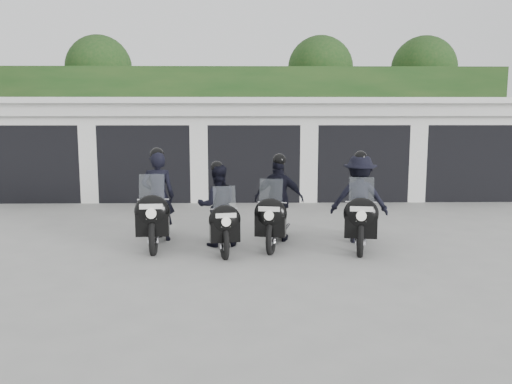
{
  "coord_description": "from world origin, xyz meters",
  "views": [
    {
      "loc": [
        -0.25,
        -9.79,
        2.59
      ],
      "look_at": [
        -0.04,
        0.5,
        1.05
      ],
      "focal_mm": 38.0,
      "sensor_mm": 36.0,
      "label": 1
    }
  ],
  "objects_px": {
    "police_bike_b": "(219,211)",
    "police_bike_d": "(360,204)",
    "police_bike_a": "(157,205)",
    "police_bike_c": "(278,205)"
  },
  "relations": [
    {
      "from": "police_bike_c",
      "to": "police_bike_d",
      "type": "distance_m",
      "value": 1.59
    },
    {
      "from": "police_bike_b",
      "to": "police_bike_c",
      "type": "bearing_deg",
      "value": 7.65
    },
    {
      "from": "police_bike_a",
      "to": "police_bike_c",
      "type": "relative_size",
      "value": 1.08
    },
    {
      "from": "police_bike_c",
      "to": "police_bike_d",
      "type": "relative_size",
      "value": 0.96
    },
    {
      "from": "police_bike_c",
      "to": "police_bike_a",
      "type": "bearing_deg",
      "value": -166.84
    },
    {
      "from": "police_bike_b",
      "to": "police_bike_d",
      "type": "xyz_separation_m",
      "value": [
        2.73,
        0.23,
        0.08
      ]
    },
    {
      "from": "police_bike_c",
      "to": "police_bike_b",
      "type": "bearing_deg",
      "value": -150.04
    },
    {
      "from": "police_bike_a",
      "to": "police_bike_d",
      "type": "distance_m",
      "value": 3.96
    },
    {
      "from": "police_bike_a",
      "to": "police_bike_d",
      "type": "relative_size",
      "value": 1.04
    },
    {
      "from": "police_bike_d",
      "to": "police_bike_b",
      "type": "bearing_deg",
      "value": -164.97
    }
  ]
}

